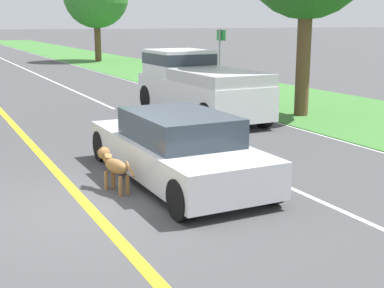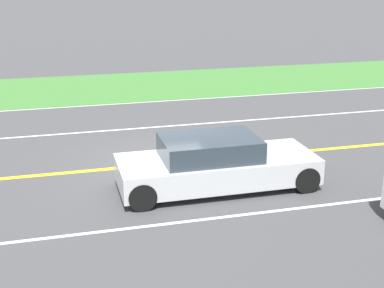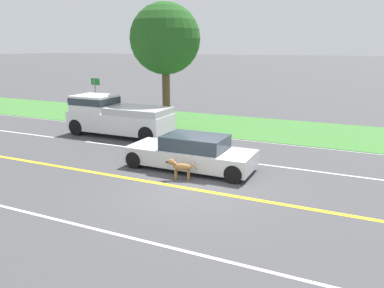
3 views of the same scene
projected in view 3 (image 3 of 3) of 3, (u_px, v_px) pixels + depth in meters
ground_plane at (191, 189)px, 12.06m from camera, size 400.00×400.00×0.00m
centre_divider_line at (191, 189)px, 12.06m from camera, size 0.18×160.00×0.01m
lane_edge_line_right at (251, 141)px, 18.22m from camera, size 0.14×160.00×0.01m
lane_dash_same_dir at (227, 160)px, 15.14m from camera, size 0.10×160.00×0.01m
lane_dash_oncoming at (129, 237)px, 8.99m from camera, size 0.10×160.00×0.01m
grass_verge_right at (266, 129)px, 20.85m from camera, size 6.00×160.00×0.03m
ego_car at (192, 153)px, 13.92m from camera, size 1.84×4.75×1.29m
dog at (180, 167)px, 12.79m from camera, size 0.41×1.12×0.76m
pickup_truck at (116, 116)px, 19.21m from camera, size 2.02×5.38×2.00m
roadside_tree_right_near at (165, 39)px, 20.34m from camera, size 3.86×3.86×6.80m
street_sign at (96, 94)px, 22.88m from camera, size 0.11×0.64×2.63m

